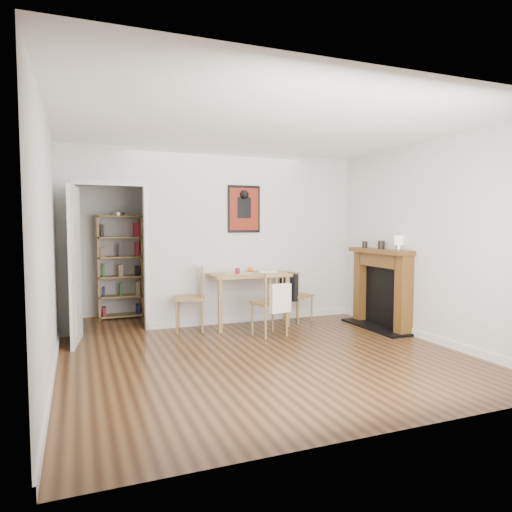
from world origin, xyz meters
name	(u,v)px	position (x,y,z in m)	size (l,w,h in m)	color
ground	(251,346)	(0.00, 0.00, 0.00)	(5.20, 5.20, 0.00)	brown
room_shell	(225,239)	(0.10, 1.34, 1.30)	(5.20, 5.20, 5.20)	silver
dining_table	(247,279)	(0.37, 1.10, 0.70)	(1.16, 0.74, 0.79)	olive
chair_left	(190,299)	(-0.51, 1.10, 0.46)	(0.56, 0.56, 0.91)	olive
chair_right	(297,295)	(1.20, 1.09, 0.41)	(0.54, 0.51, 0.79)	olive
chair_front	(270,303)	(0.43, 0.40, 0.45)	(0.51, 0.56, 0.88)	olive
bookshelf	(120,267)	(-1.35, 2.40, 0.83)	(0.71, 0.28, 1.68)	olive
fireplace	(382,286)	(2.16, 0.25, 0.62)	(0.45, 1.25, 1.16)	brown
red_glass	(237,271)	(0.18, 1.02, 0.84)	(0.07, 0.07, 0.09)	maroon
orange_fruit	(251,269)	(0.48, 1.26, 0.83)	(0.08, 0.08, 0.08)	orange
placemat	(239,273)	(0.23, 1.09, 0.79)	(0.42, 0.31, 0.00)	beige
notebook	(268,272)	(0.70, 1.11, 0.80)	(0.27, 0.20, 0.01)	white
mantel_lamp	(399,241)	(2.16, -0.10, 1.29)	(0.13, 0.13, 0.20)	silver
ceramic_jar_a	(381,245)	(2.17, 0.30, 1.22)	(0.10, 0.10, 0.12)	black
ceramic_jar_b	(365,245)	(2.07, 0.57, 1.21)	(0.08, 0.08, 0.10)	black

